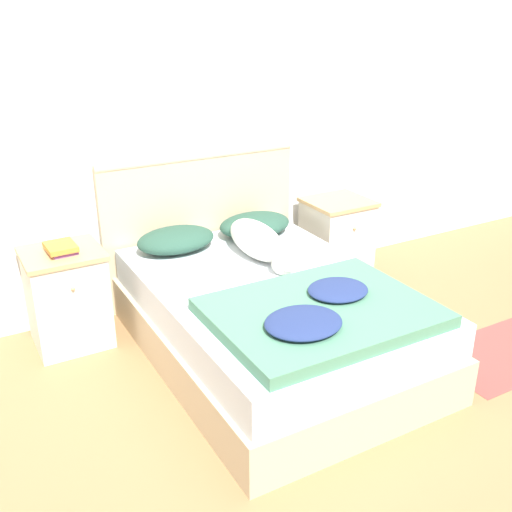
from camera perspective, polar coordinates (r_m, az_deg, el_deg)
ground_plane at (r=3.04m, az=10.33°, el=-19.05°), size 16.00×16.00×0.00m
wall_back at (r=4.18m, az=-7.43°, el=12.51°), size 9.00×0.06×2.55m
bed at (r=3.66m, az=1.51°, el=-6.12°), size 1.38×1.96×0.49m
headboard at (r=4.34m, az=-5.22°, el=3.16°), size 1.46×0.06×1.07m
nightstand_left at (r=3.94m, az=-17.52°, el=-3.80°), size 0.47×0.45×0.63m
nightstand_right at (r=4.73m, az=7.66°, el=1.65°), size 0.47×0.45×0.63m
pillow_left at (r=4.01m, az=-7.63°, el=1.55°), size 0.53×0.36×0.15m
pillow_right at (r=4.25m, az=-0.11°, el=3.02°), size 0.53×0.36×0.15m
quilt at (r=3.14m, az=6.16°, el=-5.31°), size 1.13×0.86×0.13m
dog at (r=3.86m, az=0.20°, el=1.40°), size 0.23×0.80×0.23m
book_stack at (r=3.78m, az=-18.06°, el=0.72°), size 0.18×0.21×0.05m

